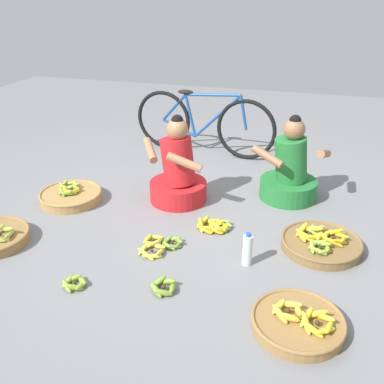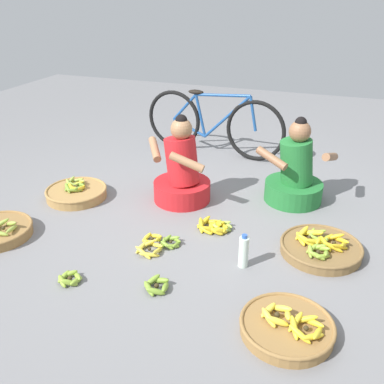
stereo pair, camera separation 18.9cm
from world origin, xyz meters
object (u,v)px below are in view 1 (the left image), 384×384
object	(u,v)px
banana_basket_front_left	(321,243)
vendor_woman_front	(178,174)
loose_bananas_mid_right	(74,283)
bicycle_leaning	(203,123)
banana_basket_back_right	(298,322)
banana_basket_front_center	(71,195)
vendor_woman_behind	(290,173)
loose_bananas_back_left	(159,245)
loose_bananas_mid_left	(215,226)
water_bottle	(247,250)
loose_bananas_front_right	(163,287)

from	to	relation	value
banana_basket_front_left	vendor_woman_front	bearing A→B (deg)	159.70
vendor_woman_front	loose_bananas_mid_right	bearing A→B (deg)	-100.84
bicycle_leaning	banana_basket_back_right	world-z (taller)	bicycle_leaning
banana_basket_front_left	loose_bananas_mid_right	size ratio (longest dim) A/B	3.21
vendor_woman_front	banana_basket_front_center	bearing A→B (deg)	-162.81
vendor_woman_behind	loose_bananas_back_left	distance (m)	1.45
vendor_woman_front	banana_basket_back_right	distance (m)	1.83
banana_basket_back_right	loose_bananas_back_left	xyz separation A→B (m)	(-1.06, 0.57, -0.02)
loose_bananas_mid_left	bicycle_leaning	bearing A→B (deg)	108.32
loose_bananas_mid_left	water_bottle	size ratio (longest dim) A/B	1.19
vendor_woman_behind	bicycle_leaning	xyz separation A→B (m)	(-1.07, 0.93, 0.11)
banana_basket_front_center	loose_bananas_mid_right	size ratio (longest dim) A/B	3.01
loose_bananas_front_right	loose_bananas_mid_left	distance (m)	0.87
vendor_woman_front	loose_bananas_front_right	bearing A→B (deg)	-76.25
bicycle_leaning	loose_bananas_front_right	xyz separation A→B (m)	(0.41, -2.53, -0.33)
vendor_woman_behind	banana_basket_front_center	world-z (taller)	vendor_woman_behind
banana_basket_front_center	loose_bananas_back_left	size ratio (longest dim) A/B	1.63
banana_basket_back_right	loose_bananas_mid_right	world-z (taller)	banana_basket_back_right
banana_basket_front_center	loose_bananas_back_left	world-z (taller)	banana_basket_front_center
banana_basket_front_left	loose_bananas_front_right	xyz separation A→B (m)	(-0.97, -0.80, -0.02)
banana_basket_front_left	loose_bananas_mid_left	size ratio (longest dim) A/B	1.97
bicycle_leaning	loose_bananas_mid_right	bearing A→B (deg)	-93.60
loose_bananas_front_right	water_bottle	size ratio (longest dim) A/B	0.79
loose_bananas_mid_left	water_bottle	world-z (taller)	water_bottle
loose_bananas_mid_left	loose_bananas_front_right	bearing A→B (deg)	-99.56
bicycle_leaning	water_bottle	size ratio (longest dim) A/B	6.61
banana_basket_front_left	banana_basket_front_center	bearing A→B (deg)	175.26
banana_basket_back_right	loose_bananas_mid_right	size ratio (longest dim) A/B	2.92
banana_basket_front_left	banana_basket_back_right	xyz separation A→B (m)	(-0.11, -0.91, -0.00)
loose_bananas_back_left	water_bottle	size ratio (longest dim) A/B	1.35
loose_bananas_back_left	loose_bananas_front_right	bearing A→B (deg)	-66.63
vendor_woman_front	loose_bananas_mid_right	world-z (taller)	vendor_woman_front
vendor_woman_behind	banana_basket_back_right	xyz separation A→B (m)	(0.21, -1.71, -0.20)
loose_bananas_mid_right	vendor_woman_front	bearing A→B (deg)	79.16
banana_basket_front_center	loose_bananas_mid_left	bearing A→B (deg)	-5.30
loose_bananas_mid_right	loose_bananas_front_right	distance (m)	0.59
banana_basket_front_center	banana_basket_back_right	size ratio (longest dim) A/B	1.03
loose_bananas_mid_left	banana_basket_back_right	bearing A→B (deg)	-53.10
loose_bananas_front_right	loose_bananas_mid_left	xyz separation A→B (m)	(0.14, 0.85, 0.00)
bicycle_leaning	loose_bananas_mid_right	distance (m)	2.68
vendor_woman_behind	loose_bananas_mid_left	distance (m)	0.94
water_bottle	loose_bananas_mid_left	bearing A→B (deg)	128.76
banana_basket_front_center	bicycle_leaning	bearing A→B (deg)	61.57
vendor_woman_behind	bicycle_leaning	distance (m)	1.42
vendor_woman_front	loose_bananas_front_right	distance (m)	1.33
banana_basket_front_left	loose_bananas_mid_left	bearing A→B (deg)	176.20
loose_bananas_back_left	loose_bananas_mid_left	bearing A→B (deg)	48.74
bicycle_leaning	loose_bananas_mid_left	bearing A→B (deg)	-71.68
banana_basket_front_center	water_bottle	world-z (taller)	water_bottle
bicycle_leaning	loose_bananas_mid_right	size ratio (longest dim) A/B	9.08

